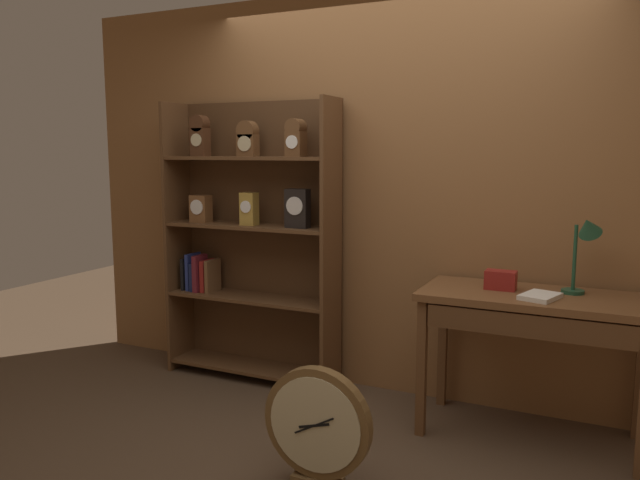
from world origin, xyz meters
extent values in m
plane|color=#4C3826|center=(0.00, 0.00, 0.00)|extent=(10.00, 10.00, 0.00)
cube|color=brown|center=(0.00, 1.27, 1.30)|extent=(4.80, 0.05, 2.60)
cube|color=brown|center=(-1.57, 1.04, 0.96)|extent=(0.02, 0.30, 1.92)
cube|color=brown|center=(-0.35, 1.04, 0.96)|extent=(0.03, 0.30, 1.92)
cube|color=#4B2F1A|center=(-0.96, 1.19, 0.96)|extent=(1.24, 0.01, 1.92)
cube|color=brown|center=(-0.96, 1.04, 0.08)|extent=(1.19, 0.29, 0.02)
cube|color=brown|center=(-0.96, 1.04, 0.58)|extent=(1.19, 0.29, 0.02)
cube|color=brown|center=(-0.96, 1.04, 1.07)|extent=(1.19, 0.29, 0.02)
cube|color=brown|center=(-0.96, 1.04, 1.53)|extent=(1.19, 0.29, 0.02)
cube|color=#472816|center=(-1.34, 1.02, 1.64)|extent=(0.11, 0.09, 0.19)
cylinder|color=#472816|center=(-1.34, 1.02, 1.77)|extent=(0.11, 0.09, 0.11)
cylinder|color=#C6B78C|center=(-1.34, 0.98, 1.66)|extent=(0.09, 0.01, 0.09)
cube|color=brown|center=(-1.35, 1.02, 1.18)|extent=(0.14, 0.09, 0.19)
cylinder|color=silver|center=(-1.35, 0.97, 1.20)|extent=(0.10, 0.01, 0.10)
cube|color=brown|center=(-0.97, 1.05, 1.62)|extent=(0.13, 0.08, 0.15)
cylinder|color=brown|center=(-0.97, 1.05, 1.72)|extent=(0.13, 0.08, 0.13)
cylinder|color=#C6B78C|center=(-0.97, 1.00, 1.63)|extent=(0.10, 0.01, 0.10)
cube|color=#B28C38|center=(-0.95, 1.02, 1.20)|extent=(0.11, 0.08, 0.22)
cylinder|color=white|center=(-0.95, 0.98, 1.21)|extent=(0.08, 0.01, 0.08)
cube|color=brown|center=(-0.60, 1.03, 1.63)|extent=(0.11, 0.11, 0.16)
cylinder|color=brown|center=(-0.60, 1.03, 1.73)|extent=(0.11, 0.11, 0.11)
cylinder|color=white|center=(-0.60, 0.97, 1.64)|extent=(0.08, 0.01, 0.08)
cube|color=black|center=(-0.59, 1.03, 1.21)|extent=(0.16, 0.08, 0.25)
cylinder|color=silver|center=(-0.59, 0.98, 1.23)|extent=(0.12, 0.01, 0.12)
cube|color=black|center=(-1.50, 1.04, 0.70)|extent=(0.02, 0.14, 0.23)
cube|color=navy|center=(-1.46, 1.05, 0.72)|extent=(0.03, 0.16, 0.26)
cube|color=#19234C|center=(-1.41, 1.03, 0.69)|extent=(0.04, 0.13, 0.20)
cube|color=maroon|center=(-1.38, 1.02, 0.72)|extent=(0.04, 0.14, 0.26)
cube|color=maroon|center=(-1.33, 1.05, 0.70)|extent=(0.03, 0.16, 0.23)
cube|color=brown|center=(-1.28, 1.04, 0.70)|extent=(0.03, 0.17, 0.23)
cube|color=brown|center=(0.91, 0.92, 0.79)|extent=(1.20, 0.57, 0.04)
cube|color=brown|center=(0.36, 0.69, 0.39)|extent=(0.05, 0.05, 0.77)
cube|color=brown|center=(0.36, 1.16, 0.39)|extent=(0.05, 0.05, 0.77)
cube|color=brown|center=(1.45, 1.16, 0.39)|extent=(0.05, 0.05, 0.77)
cube|color=#55351C|center=(0.91, 0.66, 0.70)|extent=(1.02, 0.03, 0.12)
cylinder|color=#1E472D|center=(1.09, 1.03, 0.82)|extent=(0.12, 0.12, 0.02)
cylinder|color=#1E472D|center=(1.09, 1.03, 1.01)|extent=(0.02, 0.02, 0.36)
cone|color=#1E472D|center=(1.15, 0.98, 1.19)|extent=(0.17, 0.19, 0.15)
cube|color=maroon|center=(0.72, 0.96, 0.87)|extent=(0.17, 0.10, 0.11)
cube|color=silver|center=(0.95, 0.82, 0.83)|extent=(0.22, 0.26, 0.02)
cube|color=brown|center=(0.06, -0.03, 0.02)|extent=(0.24, 0.11, 0.04)
cylinder|color=brown|center=(0.06, -0.03, 0.31)|extent=(0.54, 0.06, 0.54)
cylinder|color=#C6B78C|center=(0.06, -0.07, 0.31)|extent=(0.47, 0.01, 0.47)
cube|color=black|center=(0.06, -0.07, 0.31)|extent=(0.16, 0.01, 0.06)
cube|color=black|center=(0.06, -0.07, 0.31)|extent=(0.20, 0.01, 0.12)
camera|label=1|loc=(1.25, -2.53, 1.58)|focal=34.67mm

